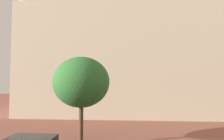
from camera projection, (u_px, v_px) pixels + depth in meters
The scene contains 2 objects.
landmark_building at pixel (132, 47), 30.20m from camera, with size 29.40×14.09×35.87m.
tree_curb_far at pixel (81, 82), 13.95m from camera, with size 3.92×3.92×6.16m.
Camera 1 is at (0.67, -1.94, 4.40)m, focal length 32.18 mm.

